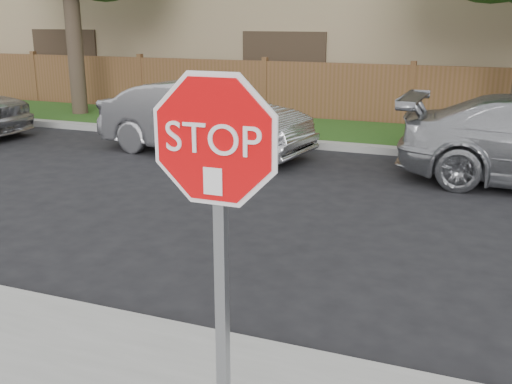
% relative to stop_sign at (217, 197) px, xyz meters
% --- Properties ---
extents(ground, '(90.00, 90.00, 0.00)m').
position_rel_stop_sign_xyz_m(ground, '(-0.61, 1.48, -1.83)').
color(ground, black).
rests_on(ground, ground).
extents(far_curb, '(70.00, 0.30, 0.15)m').
position_rel_stop_sign_xyz_m(far_curb, '(-0.61, 9.63, -1.75)').
color(far_curb, gray).
rests_on(far_curb, ground).
extents(grass_strip, '(70.00, 3.00, 0.12)m').
position_rel_stop_sign_xyz_m(grass_strip, '(-0.61, 11.28, -1.77)').
color(grass_strip, '#1E4714').
rests_on(grass_strip, ground).
extents(fence, '(70.00, 0.12, 1.60)m').
position_rel_stop_sign_xyz_m(fence, '(-0.61, 12.88, -1.03)').
color(fence, brown).
rests_on(fence, ground).
extents(stop_sign, '(1.01, 0.13, 2.55)m').
position_rel_stop_sign_xyz_m(stop_sign, '(0.00, 0.00, 0.00)').
color(stop_sign, gray).
rests_on(stop_sign, sidewalk_near).
extents(sedan_left, '(4.71, 2.21, 1.49)m').
position_rel_stop_sign_xyz_m(sedan_left, '(-4.17, 8.19, -1.08)').
color(sedan_left, '#A1A0A5').
rests_on(sedan_left, ground).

